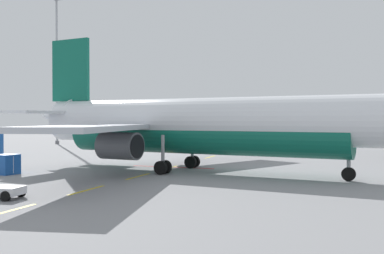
{
  "coord_description": "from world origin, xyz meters",
  "views": [
    {
      "loc": [
        33.43,
        -16.5,
        4.4
      ],
      "look_at": [
        21.1,
        18.61,
        3.78
      ],
      "focal_mm": 42.07,
      "sensor_mm": 36.0,
      "label": 1
    }
  ],
  "objects_px": {
    "airliner_foreground": "(193,125)",
    "airliner_far_center": "(128,124)",
    "apron_light_mast_near": "(57,53)",
    "uld_cargo_container": "(6,164)"
  },
  "relations": [
    {
      "from": "airliner_foreground",
      "to": "airliner_far_center",
      "type": "distance_m",
      "value": 96.68
    },
    {
      "from": "airliner_far_center",
      "to": "apron_light_mast_near",
      "type": "xyz_separation_m",
      "value": [
        12.06,
        -50.65,
        13.38
      ]
    },
    {
      "from": "airliner_far_center",
      "to": "uld_cargo_container",
      "type": "bearing_deg",
      "value": -68.31
    },
    {
      "from": "apron_light_mast_near",
      "to": "airliner_far_center",
      "type": "bearing_deg",
      "value": 103.4
    },
    {
      "from": "airliner_foreground",
      "to": "apron_light_mast_near",
      "type": "bearing_deg",
      "value": 138.9
    },
    {
      "from": "airliner_foreground",
      "to": "uld_cargo_container",
      "type": "relative_size",
      "value": 19.42
    },
    {
      "from": "airliner_foreground",
      "to": "apron_light_mast_near",
      "type": "xyz_separation_m",
      "value": [
        -37.25,
        32.5,
        12.41
      ]
    },
    {
      "from": "airliner_far_center",
      "to": "apron_light_mast_near",
      "type": "height_order",
      "value": "apron_light_mast_near"
    },
    {
      "from": "uld_cargo_container",
      "to": "apron_light_mast_near",
      "type": "distance_m",
      "value": 48.26
    },
    {
      "from": "uld_cargo_container",
      "to": "apron_light_mast_near",
      "type": "xyz_separation_m",
      "value": [
        -23.63,
        39.1,
        15.56
      ]
    }
  ]
}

